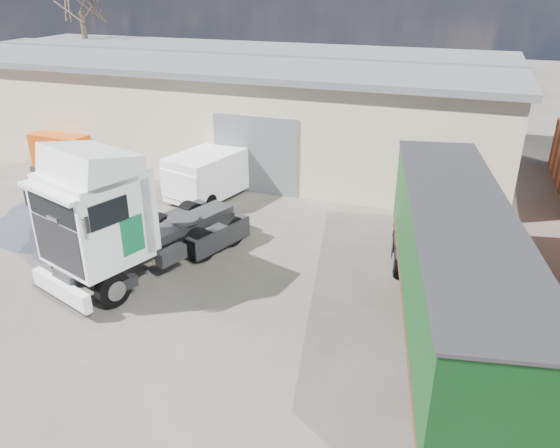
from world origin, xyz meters
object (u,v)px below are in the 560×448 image
(box_trailer, at_px, (453,261))
(panel_van, at_px, (215,172))
(tractor_unit, at_px, (119,222))
(orange_skip, at_px, (65,154))

(box_trailer, relative_size, panel_van, 2.19)
(tractor_unit, height_order, panel_van, tractor_unit)
(box_trailer, xyz_separation_m, panel_van, (-10.60, 7.82, -1.32))
(tractor_unit, distance_m, orange_skip, 12.42)
(tractor_unit, xyz_separation_m, box_trailer, (10.31, 0.00, 0.40))
(box_trailer, xyz_separation_m, orange_skip, (-19.33, 8.45, -1.56))
(orange_skip, bearing_deg, panel_van, 0.58)
(tractor_unit, height_order, box_trailer, tractor_unit)
(box_trailer, height_order, panel_van, box_trailer)
(box_trailer, bearing_deg, tractor_unit, 169.88)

